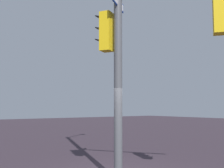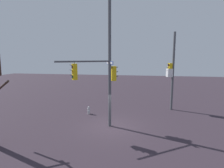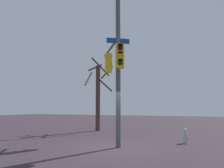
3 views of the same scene
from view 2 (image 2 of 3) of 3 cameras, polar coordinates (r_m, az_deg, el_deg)
ground_plane at (r=14.18m, az=0.01°, el=-13.50°), size 80.00×80.00×0.00m
main_signal_pole_assembly at (r=13.06m, az=-2.33°, el=7.18°), size 2.73×4.89×9.67m
secondary_pole_assembly at (r=18.81m, az=18.37°, el=3.79°), size 0.59×0.79×7.75m
fire_hydrant at (r=17.24m, az=-7.40°, el=-8.31°), size 0.38×0.24×0.73m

